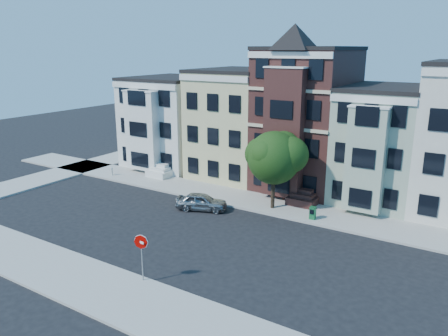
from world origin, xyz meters
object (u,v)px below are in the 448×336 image
Objects in this scene: street_tree at (274,161)px; parked_car at (202,202)px; stop_sign at (142,255)px; fire_hydrant at (112,172)px; newspaper_box at (313,213)px.

street_tree is 6.38m from parked_car.
street_tree is at bearing 91.22° from stop_sign.
street_tree is 12.01× the size of fire_hydrant.
fire_hydrant is 21.12m from stop_sign.
parked_car is 1.33× the size of stop_sign.
newspaper_box is 20.79m from fire_hydrant.
stop_sign reaches higher than newspaper_box.
newspaper_box is 1.51× the size of fire_hydrant.
fire_hydrant is at bearing 56.42° from parked_car.
fire_hydrant is 0.21× the size of stop_sign.
street_tree reaches higher than newspaper_box.
parked_car is 8.48m from newspaper_box.
street_tree is at bearing 166.98° from newspaper_box.
parked_car reaches higher than fire_hydrant.
fire_hydrant is at bearing 145.96° from stop_sign.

